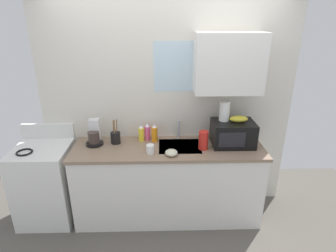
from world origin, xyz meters
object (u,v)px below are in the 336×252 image
microwave (233,133)px  dish_soap_bottle_orange (154,133)px  stove_range (47,183)px  coffee_maker (94,135)px  mug_white (150,149)px  banana_bunch (239,119)px  paper_towel_roll (225,111)px  dish_soap_bottle_yellow (141,133)px  cereal_canister (203,140)px  utensil_crock (115,137)px  small_bowl (171,153)px  dish_soap_bottle_pink (147,132)px

microwave → dish_soap_bottle_orange: (-0.87, 0.11, -0.04)m
stove_range → coffee_maker: size_ratio=3.86×
coffee_maker → mug_white: (0.63, -0.25, -0.06)m
banana_bunch → dish_soap_bottle_orange: 0.95m
paper_towel_roll → dish_soap_bottle_yellow: (-0.92, 0.07, -0.29)m
dish_soap_bottle_orange → cereal_canister: bearing=-21.1°
stove_range → mug_white: size_ratio=11.37×
coffee_maker → utensil_crock: 0.23m
dish_soap_bottle_orange → small_bowl: bearing=-63.1°
microwave → mug_white: (-0.91, -0.19, -0.09)m
utensil_crock → microwave: bearing=-3.1°
utensil_crock → small_bowl: 0.70m
paper_towel_roll → dish_soap_bottle_pink: (-0.85, 0.11, -0.29)m
mug_white → utensil_crock: (-0.40, 0.26, 0.02)m
banana_bunch → cereal_canister: banana_bunch is taller
small_bowl → banana_bunch: bearing=18.6°
small_bowl → cereal_canister: bearing=23.2°
dish_soap_bottle_pink → utensil_crock: utensil_crock is taller
paper_towel_roll → dish_soap_bottle_pink: bearing=172.8°
paper_towel_roll → dish_soap_bottle_pink: 0.91m
banana_bunch → dish_soap_bottle_pink: banana_bunch is taller
stove_range → banana_bunch: (2.17, 0.05, 0.75)m
small_bowl → dish_soap_bottle_pink: bearing=122.9°
microwave → mug_white: microwave is taller
microwave → utensil_crock: utensil_crock is taller
stove_range → paper_towel_roll: bearing=2.7°
paper_towel_roll → coffee_maker: size_ratio=0.79×
banana_bunch → dish_soap_bottle_orange: (-0.92, 0.11, -0.21)m
coffee_maker → dish_soap_bottle_orange: coffee_maker is taller
paper_towel_roll → coffee_maker: (-1.44, 0.01, -0.28)m
stove_range → dish_soap_bottle_yellow: size_ratio=5.53×
mug_white → small_bowl: mug_white is taller
paper_towel_roll → utensil_crock: (-1.21, 0.02, -0.31)m
utensil_crock → small_bowl: utensil_crock is taller
paper_towel_roll → mug_white: paper_towel_roll is taller
paper_towel_roll → coffee_maker: bearing=179.7°
dish_soap_bottle_yellow → utensil_crock: 0.29m
dish_soap_bottle_pink → banana_bunch: bearing=-8.9°
mug_white → microwave: bearing=11.7°
paper_towel_roll → dish_soap_bottle_yellow: size_ratio=1.13×
microwave → dish_soap_bottle_orange: 0.88m
microwave → small_bowl: 0.74m
microwave → utensil_crock: bearing=176.9°
banana_bunch → dish_soap_bottle_yellow: size_ratio=1.02×
microwave → dish_soap_bottle_orange: size_ratio=2.20×
cereal_canister → utensil_crock: bearing=170.1°
dish_soap_bottle_pink → dish_soap_bottle_yellow: size_ratio=1.02×
mug_white → utensil_crock: 0.48m
coffee_maker → dish_soap_bottle_orange: bearing=4.0°
dish_soap_bottle_pink → utensil_crock: bearing=-166.2°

